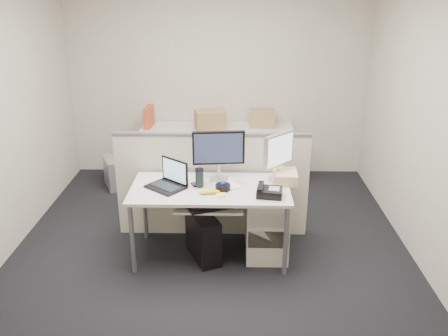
{
  "coord_description": "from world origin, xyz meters",
  "views": [
    {
      "loc": [
        0.22,
        -4.09,
        2.55
      ],
      "look_at": [
        0.13,
        0.15,
        0.87
      ],
      "focal_mm": 38.0,
      "sensor_mm": 36.0,
      "label": 1
    }
  ],
  "objects_px": {
    "monitor_main": "(219,156)",
    "laptop": "(165,175)",
    "desk": "(210,194)",
    "desk_phone": "(269,192)"
  },
  "relations": [
    {
      "from": "desk",
      "to": "laptop",
      "type": "xyz_separation_m",
      "value": [
        -0.42,
        -0.02,
        0.19
      ]
    },
    {
      "from": "monitor_main",
      "to": "laptop",
      "type": "distance_m",
      "value": 0.55
    },
    {
      "from": "desk",
      "to": "laptop",
      "type": "distance_m",
      "value": 0.46
    },
    {
      "from": "monitor_main",
      "to": "laptop",
      "type": "bearing_deg",
      "value": -163.55
    },
    {
      "from": "laptop",
      "to": "desk_phone",
      "type": "height_order",
      "value": "laptop"
    },
    {
      "from": "desk_phone",
      "to": "desk",
      "type": "bearing_deg",
      "value": 169.81
    },
    {
      "from": "monitor_main",
      "to": "desk_phone",
      "type": "relative_size",
      "value": 2.2
    },
    {
      "from": "desk_phone",
      "to": "monitor_main",
      "type": "bearing_deg",
      "value": 150.66
    },
    {
      "from": "desk",
      "to": "monitor_main",
      "type": "height_order",
      "value": "monitor_main"
    },
    {
      "from": "monitor_main",
      "to": "laptop",
      "type": "xyz_separation_m",
      "value": [
        -0.49,
        -0.2,
        -0.12
      ]
    }
  ]
}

